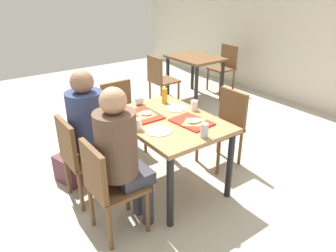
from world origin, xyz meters
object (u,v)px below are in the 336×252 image
object	(u,v)px
tray_red_near	(144,115)
handbag	(69,170)
chair_far_side	(226,122)
soda_can	(204,130)
person_in_red	(91,126)
condiment_bottle	(165,96)
person_in_brown_jacket	(121,151)
main_table	(168,128)
paper_plate_center	(176,108)
chair_near_right	(107,184)
pizza_slice_a	(146,113)
foil_bundle	(139,100)
background_chair_near	(160,78)
plastic_cup_b	(138,124)
tray_red_far	(191,122)
background_chair_far	(225,65)
chair_near_left	(79,154)
background_table	(195,64)
pizza_slice_b	(194,121)
plastic_cup_a	(194,105)
chair_left_end	(121,112)
paper_plate_near_edge	(159,131)

from	to	relation	value
tray_red_near	handbag	size ratio (longest dim) A/B	1.12
chair_far_side	soda_can	world-z (taller)	soda_can
person_in_red	condiment_bottle	xyz separation A→B (m)	(-0.08, 0.87, 0.08)
person_in_brown_jacket	handbag	world-z (taller)	person_in_brown_jacket
main_table	paper_plate_center	world-z (taller)	paper_plate_center
condiment_bottle	handbag	distance (m)	1.26
chair_near_right	pizza_slice_a	world-z (taller)	chair_near_right
chair_far_side	person_in_brown_jacket	size ratio (longest dim) A/B	0.67
person_in_red	person_in_brown_jacket	bearing A→B (deg)	0.00
foil_bundle	background_chair_near	distance (m)	1.87
paper_plate_center	plastic_cup_b	size ratio (longest dim) A/B	2.20
tray_red_far	condiment_bottle	size ratio (longest dim) A/B	2.25
foil_bundle	handbag	xyz separation A→B (m)	(-0.15, -0.79, -0.64)
main_table	handbag	xyz separation A→B (m)	(-0.63, -0.81, -0.49)
person_in_red	handbag	size ratio (longest dim) A/B	3.89
person_in_red	handbag	world-z (taller)	person_in_red
plastic_cup_b	foil_bundle	size ratio (longest dim) A/B	1.00
chair_near_right	paper_plate_center	distance (m)	1.14
chair_far_side	background_chair_far	xyz separation A→B (m)	(-1.87, 1.88, 0.00)
pizza_slice_a	plastic_cup_b	distance (m)	0.31
chair_far_side	condiment_bottle	size ratio (longest dim) A/B	5.22
condiment_bottle	pizza_slice_a	bearing A→B (deg)	-61.98
plastic_cup_b	condiment_bottle	distance (m)	0.69
main_table	tray_red_far	size ratio (longest dim) A/B	3.14
chair_near_left	background_table	xyz separation A→B (m)	(-1.59, 2.73, 0.12)
pizza_slice_a	handbag	distance (m)	1.02
chair_near_right	chair_far_side	world-z (taller)	same
paper_plate_center	pizza_slice_b	size ratio (longest dim) A/B	1.04
tray_red_near	background_table	bearing A→B (deg)	128.85
background_chair_near	soda_can	bearing A→B (deg)	-26.66
main_table	plastic_cup_b	xyz separation A→B (m)	(0.03, -0.35, 0.15)
person_in_brown_jacket	pizza_slice_b	xyz separation A→B (m)	(-0.06, 0.78, 0.02)
person_in_brown_jacket	plastic_cup_a	world-z (taller)	person_in_brown_jacket
tray_red_far	foil_bundle	size ratio (longest dim) A/B	3.60
chair_left_end	paper_plate_center	size ratio (longest dim) A/B	3.80
main_table	foil_bundle	xyz separation A→B (m)	(-0.48, -0.02, 0.15)
plastic_cup_a	soda_can	xyz separation A→B (m)	(0.51, -0.33, 0.01)
handbag	chair_left_end	bearing A→B (deg)	111.45
paper_plate_near_edge	pizza_slice_a	xyz separation A→B (m)	(-0.35, 0.10, 0.02)
handbag	paper_plate_near_edge	bearing A→B (deg)	36.01
chair_near_right	person_in_brown_jacket	world-z (taller)	person_in_brown_jacket
pizza_slice_b	background_chair_far	bearing A→B (deg)	129.55
plastic_cup_a	foil_bundle	xyz separation A→B (m)	(-0.45, -0.37, 0.00)
chair_near_left	background_table	distance (m)	3.16
chair_left_end	pizza_slice_b	distance (m)	1.21
chair_near_right	person_in_red	distance (m)	0.63
chair_near_left	plastic_cup_b	bearing A→B (deg)	55.08
person_in_brown_jacket	person_in_red	bearing A→B (deg)	180.00
chair_near_left	foil_bundle	bearing A→B (deg)	104.40
pizza_slice_a	background_table	distance (m)	2.67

